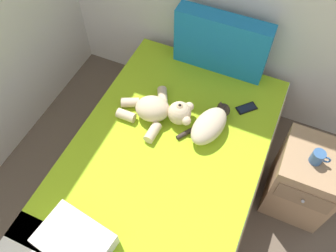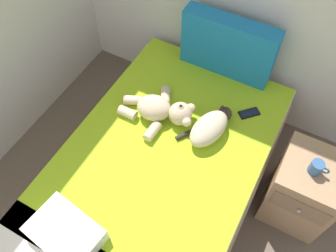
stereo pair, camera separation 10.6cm
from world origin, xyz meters
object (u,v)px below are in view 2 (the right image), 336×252
at_px(bed, 162,174).
at_px(cell_phone, 249,113).
at_px(patterned_cushion, 228,47).
at_px(nightstand, 302,190).
at_px(throw_pillow, 65,233).
at_px(mug, 317,168).
at_px(cat, 210,127).
at_px(teddy_bear, 162,110).

xyz_separation_m(bed, cell_phone, (0.39, 0.61, 0.27)).
relative_size(patterned_cushion, nightstand, 1.15).
height_order(bed, throw_pillow, throw_pillow).
bearing_deg(nightstand, patterned_cushion, 145.98).
bearing_deg(patterned_cushion, bed, -93.43).
height_order(patterned_cushion, mug, patterned_cushion).
relative_size(cat, throw_pillow, 1.06).
xyz_separation_m(patterned_cushion, cat, (0.15, -0.61, -0.16)).
bearing_deg(bed, teddy_bear, 118.24).
height_order(bed, cat, cat).
bearing_deg(patterned_cushion, mug, -35.78).
height_order(cat, nightstand, cat).
height_order(bed, teddy_bear, teddy_bear).
bearing_deg(cell_phone, cat, -122.28).
bearing_deg(cell_phone, throw_pillow, -114.39).
relative_size(throw_pillow, nightstand, 0.65).
distance_m(patterned_cushion, cell_phone, 0.52).
relative_size(teddy_bear, mug, 4.61).
relative_size(bed, cell_phone, 13.08).
bearing_deg(throw_pillow, nightstand, 42.90).
bearing_deg(bed, cell_phone, 57.14).
height_order(teddy_bear, cell_phone, teddy_bear).
xyz_separation_m(cell_phone, throw_pillow, (-0.60, -1.33, 0.05)).
bearing_deg(mug, throw_pillow, -137.37).
bearing_deg(patterned_cushion, cat, -75.96).
bearing_deg(teddy_bear, throw_pillow, -93.46).
relative_size(cat, cell_phone, 2.69).
height_order(teddy_bear, throw_pillow, teddy_bear).
bearing_deg(teddy_bear, mug, 1.48).
xyz_separation_m(cat, throw_pillow, (-0.42, -1.04, -0.02)).
bearing_deg(bed, patterned_cushion, 86.57).
xyz_separation_m(throw_pillow, nightstand, (1.14, 1.06, -0.28)).
distance_m(teddy_bear, cell_phone, 0.64).
distance_m(teddy_bear, throw_pillow, 1.01).
bearing_deg(throw_pillow, patterned_cushion, 80.79).
distance_m(cell_phone, throw_pillow, 1.46).
height_order(cell_phone, mug, mug).
xyz_separation_m(teddy_bear, nightstand, (1.08, 0.05, -0.30)).
bearing_deg(nightstand, mug, -124.24).
xyz_separation_m(bed, patterned_cushion, (0.06, 0.93, 0.50)).
relative_size(bed, nightstand, 3.34).
relative_size(teddy_bear, cell_phone, 3.53).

